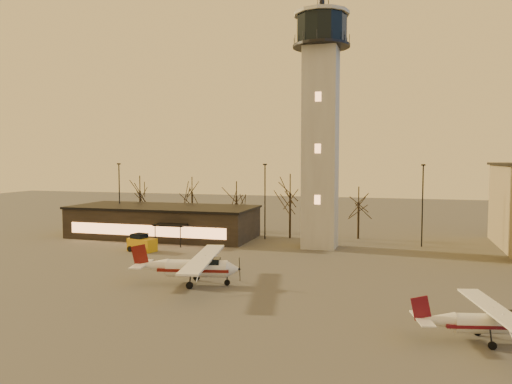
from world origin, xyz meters
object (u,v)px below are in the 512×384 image
at_px(terminal, 163,221).
at_px(service_cart, 142,245).
at_px(control_tower, 321,113).
at_px(cessna_rear, 199,271).
at_px(cessna_front, 492,327).

relative_size(terminal, service_cart, 7.15).
relative_size(control_tower, cessna_rear, 2.58).
relative_size(cessna_rear, service_cart, 3.55).
height_order(control_tower, service_cart, control_tower).
height_order(terminal, cessna_rear, terminal).
height_order(cessna_front, service_cart, cessna_front).
height_order(control_tower, cessna_front, control_tower).
relative_size(cessna_front, service_cart, 2.83).
bearing_deg(terminal, service_cart, -76.96).
distance_m(terminal, service_cart, 10.65).
height_order(control_tower, terminal, control_tower).
bearing_deg(cessna_front, cessna_rear, 148.04).
bearing_deg(cessna_rear, cessna_front, -30.51).
relative_size(terminal, cessna_rear, 2.01).
height_order(cessna_front, cessna_rear, cessna_rear).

